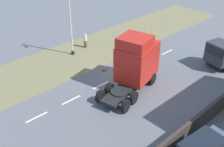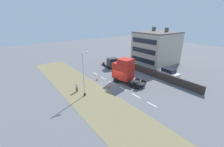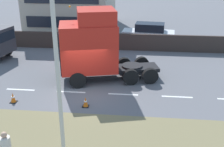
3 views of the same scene
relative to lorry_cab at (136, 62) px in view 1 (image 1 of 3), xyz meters
The scene contains 10 objects.
ground_plane 3.13m from the lorry_cab, behind, with size 120.00×120.00×0.00m, color slate.
grass_verge 8.39m from the lorry_cab, behind, with size 7.00×44.00×0.01m.
lane_markings 3.17m from the lorry_cab, 165.13° to the right, with size 0.16×17.80×0.00m.
boundary_wall 7.14m from the lorry_cab, ahead, with size 0.25×24.00×1.48m.
lorry_cab is the anchor object (origin of this frame).
flatbed_truck 9.40m from the lorry_cab, 68.44° to the left, with size 3.16×5.58×2.59m.
lamp_post 8.61m from the lorry_cab, behind, with size 1.28×0.33×7.11m.
pedestrian 9.34m from the lorry_cab, 169.05° to the left, with size 0.39×0.39×1.72m.
traffic_cone_lead 5.81m from the lorry_cab, 133.03° to the left, with size 0.36×0.36×0.58m.
traffic_cone_trailing 4.32m from the lorry_cab, behind, with size 0.36×0.36×0.58m.
Camera 1 is at (15.76, -15.81, 13.52)m, focal length 45.00 mm.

